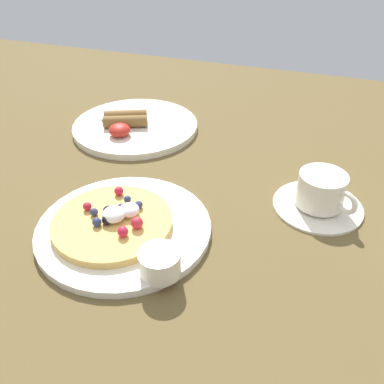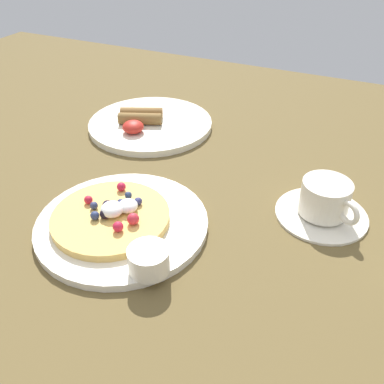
{
  "view_description": "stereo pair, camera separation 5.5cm",
  "coord_description": "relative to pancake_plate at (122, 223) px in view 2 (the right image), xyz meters",
  "views": [
    {
      "loc": [
        0.18,
        -0.48,
        0.41
      ],
      "look_at": [
        0.01,
        0.01,
        0.04
      ],
      "focal_mm": 38.77,
      "sensor_mm": 36.0,
      "label": 1
    },
    {
      "loc": [
        0.23,
        -0.46,
        0.41
      ],
      "look_at": [
        0.01,
        0.01,
        0.04
      ],
      "focal_mm": 38.77,
      "sensor_mm": 36.0,
      "label": 2
    }
  ],
  "objects": [
    {
      "name": "ground_plane",
      "position": [
        0.07,
        0.06,
        -0.02
      ],
      "size": [
        2.06,
        1.46,
        0.03
      ],
      "primitive_type": "cube",
      "color": "brown"
    },
    {
      "name": "pancake_plate",
      "position": [
        0.0,
        0.0,
        0.0
      ],
      "size": [
        0.26,
        0.26,
        0.01
      ],
      "primitive_type": "cylinder",
      "color": "white",
      "rests_on": "ground_plane"
    },
    {
      "name": "pancake_with_berries",
      "position": [
        -0.01,
        -0.01,
        0.01
      ],
      "size": [
        0.18,
        0.18,
        0.03
      ],
      "color": "#E3B55B",
      "rests_on": "pancake_plate"
    },
    {
      "name": "syrup_ramekin",
      "position": [
        0.09,
        -0.07,
        0.02
      ],
      "size": [
        0.05,
        0.05,
        0.03
      ],
      "color": "white",
      "rests_on": "pancake_plate"
    },
    {
      "name": "breakfast_plate",
      "position": [
        -0.13,
        0.31,
        0.0
      ],
      "size": [
        0.27,
        0.27,
        0.01
      ],
      "primitive_type": "cylinder",
      "color": "white",
      "rests_on": "ground_plane"
    },
    {
      "name": "fried_breakfast",
      "position": [
        -0.15,
        0.29,
        0.02
      ],
      "size": [
        0.12,
        0.12,
        0.03
      ],
      "color": "brown",
      "rests_on": "breakfast_plate"
    },
    {
      "name": "coffee_saucer",
      "position": [
        0.27,
        0.16,
        -0.0
      ],
      "size": [
        0.14,
        0.14,
        0.01
      ],
      "primitive_type": "cylinder",
      "color": "white",
      "rests_on": "ground_plane"
    },
    {
      "name": "coffee_cup",
      "position": [
        0.27,
        0.15,
        0.03
      ],
      "size": [
        0.09,
        0.08,
        0.05
      ],
      "color": "white",
      "rests_on": "coffee_saucer"
    }
  ]
}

